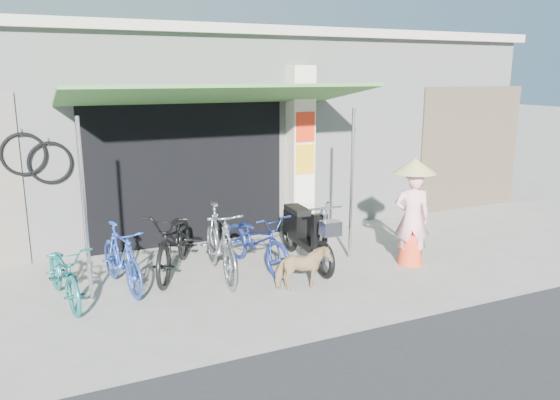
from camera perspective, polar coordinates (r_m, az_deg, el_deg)
name	(u,v)px	position (r m, az deg, el deg)	size (l,w,h in m)	color
ground	(323,283)	(7.74, 4.48, -8.62)	(80.00, 80.00, 0.00)	#9C968D
bicycle_shop	(209,123)	(11.94, -7.40, 8.03)	(12.30, 5.30, 3.66)	#A5A9A1
shop_pillar	(300,151)	(9.85, 2.07, 5.12)	(0.42, 0.44, 3.00)	beige
awning	(220,97)	(8.33, -6.31, 10.63)	(4.60, 1.88, 2.72)	#3A7132
neighbour_right	(470,148)	(12.40, 19.24, 5.11)	(2.60, 0.06, 2.60)	brown
bike_teal	(64,273)	(7.47, -21.62, -7.08)	(0.53, 1.52, 0.80)	#176766
bike_blue	(121,257)	(7.67, -16.24, -5.76)	(0.42, 1.49, 0.90)	#203B94
bike_black	(175,241)	(8.06, -10.93, -4.24)	(0.65, 1.87, 0.98)	black
bike_silver	(220,242)	(7.80, -6.31, -4.38)	(0.50, 1.76, 1.06)	#A2A1A6
bike_navy	(257,240)	(8.13, -2.46, -4.22)	(0.59, 1.68, 0.88)	navy
street_dog	(303,268)	(7.38, 2.38, -7.14)	(0.33, 0.73, 0.61)	tan
moped	(305,233)	(8.36, 2.64, -3.51)	(0.52, 1.84, 1.04)	black
nun	(412,212)	(8.46, 13.66, -1.23)	(0.64, 0.64, 1.64)	#FDABB4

